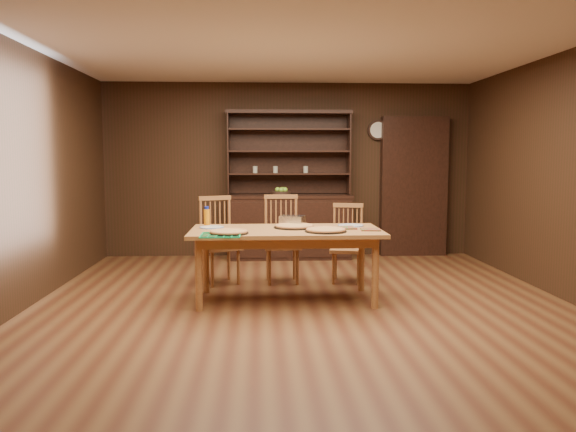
{
  "coord_description": "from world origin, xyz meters",
  "views": [
    {
      "loc": [
        -0.44,
        -5.5,
        1.49
      ],
      "look_at": [
        -0.14,
        0.4,
        0.87
      ],
      "focal_mm": 35.0,
      "sensor_mm": 36.0,
      "label": 1
    }
  ],
  "objects": [
    {
      "name": "wall_clock",
      "position": [
        1.35,
        2.96,
        1.9
      ],
      "size": [
        0.3,
        0.05,
        0.3
      ],
      "color": "black",
      "rests_on": "room_shell"
    },
    {
      "name": "juice_bottle",
      "position": [
        -1.01,
        0.6,
        0.85
      ],
      "size": [
        0.06,
        0.06,
        0.21
      ],
      "color": "orange",
      "rests_on": "dining_table"
    },
    {
      "name": "pot_holder_b",
      "position": [
        0.45,
        0.29,
        0.76
      ],
      "size": [
        0.24,
        0.24,
        0.02
      ],
      "primitive_type": "cube",
      "rotation": [
        0.0,
        0.0,
        0.09
      ],
      "color": "#AB1325",
      "rests_on": "dining_table"
    },
    {
      "name": "fruit_bowl",
      "position": [
        -0.12,
        2.69,
        0.98
      ],
      "size": [
        0.29,
        0.29,
        0.12
      ],
      "color": "black",
      "rests_on": "china_hutch"
    },
    {
      "name": "pizza_left",
      "position": [
        -0.74,
        -0.05,
        0.77
      ],
      "size": [
        0.39,
        0.39,
        0.04
      ],
      "color": "black",
      "rests_on": "dining_table"
    },
    {
      "name": "plate_left",
      "position": [
        -0.94,
        0.4,
        0.76
      ],
      "size": [
        0.26,
        0.26,
        0.02
      ],
      "color": "silver",
      "rests_on": "dining_table"
    },
    {
      "name": "chair_left",
      "position": [
        -0.93,
        1.15,
        0.55
      ],
      "size": [
        0.55,
        0.54,
        1.03
      ],
      "rotation": [
        0.0,
        0.0,
        0.43
      ],
      "color": "#9D5F35",
      "rests_on": "floor"
    },
    {
      "name": "chair_right",
      "position": [
        0.62,
        1.14,
        0.49
      ],
      "size": [
        0.46,
        0.44,
        0.94
      ],
      "rotation": [
        0.0,
        0.0,
        -0.23
      ],
      "color": "#9D5F35",
      "rests_on": "floor"
    },
    {
      "name": "cooling_rack",
      "position": [
        -0.81,
        -0.17,
        0.76
      ],
      "size": [
        0.49,
        0.49,
        0.02
      ],
      "primitive_type": null,
      "rotation": [
        0.0,
        0.0,
        -0.42
      ],
      "color": "#0DAB5A",
      "rests_on": "dining_table"
    },
    {
      "name": "doorway",
      "position": [
        1.9,
        2.9,
        1.05
      ],
      "size": [
        1.0,
        0.18,
        2.1
      ],
      "primitive_type": "cube",
      "color": "black",
      "rests_on": "floor"
    },
    {
      "name": "plate_right",
      "position": [
        0.54,
        0.48,
        0.76
      ],
      "size": [
        0.28,
        0.28,
        0.02
      ],
      "color": "silver",
      "rests_on": "dining_table"
    },
    {
      "name": "foil_dish",
      "position": [
        -0.08,
        0.64,
        0.8
      ],
      "size": [
        0.31,
        0.26,
        0.1
      ],
      "primitive_type": "cube",
      "rotation": [
        0.0,
        0.0,
        -0.36
      ],
      "color": "silver",
      "rests_on": "dining_table"
    },
    {
      "name": "chair_center",
      "position": [
        -0.17,
        1.18,
        0.55
      ],
      "size": [
        0.45,
        0.43,
        1.04
      ],
      "rotation": [
        0.0,
        0.0,
        0.05
      ],
      "color": "#9D5F35",
      "rests_on": "floor"
    },
    {
      "name": "china_hutch",
      "position": [
        -0.0,
        2.75,
        0.6
      ],
      "size": [
        1.84,
        0.52,
        2.17
      ],
      "color": "black",
      "rests_on": "floor"
    },
    {
      "name": "pizza_center",
      "position": [
        -0.07,
        0.38,
        0.77
      ],
      "size": [
        0.44,
        0.44,
        0.04
      ],
      "color": "black",
      "rests_on": "dining_table"
    },
    {
      "name": "floor",
      "position": [
        0.0,
        0.0,
        0.0
      ],
      "size": [
        6.0,
        6.0,
        0.0
      ],
      "primitive_type": "plane",
      "color": "brown",
      "rests_on": "ground"
    },
    {
      "name": "pot_holder_a",
      "position": [
        0.7,
        0.15,
        0.76
      ],
      "size": [
        0.22,
        0.22,
        0.01
      ],
      "primitive_type": "cube",
      "rotation": [
        0.0,
        0.0,
        -0.11
      ],
      "color": "#AB1325",
      "rests_on": "dining_table"
    },
    {
      "name": "dining_table",
      "position": [
        -0.17,
        0.27,
        0.67
      ],
      "size": [
        1.97,
        0.98,
        0.75
      ],
      "color": "#AE783C",
      "rests_on": "floor"
    },
    {
      "name": "room_shell",
      "position": [
        0.0,
        0.0,
        1.58
      ],
      "size": [
        6.0,
        6.0,
        6.0
      ],
      "color": "white",
      "rests_on": "floor"
    },
    {
      "name": "pizza_right",
      "position": [
        0.22,
        0.05,
        0.77
      ],
      "size": [
        0.42,
        0.42,
        0.04
      ],
      "color": "black",
      "rests_on": "dining_table"
    }
  ]
}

